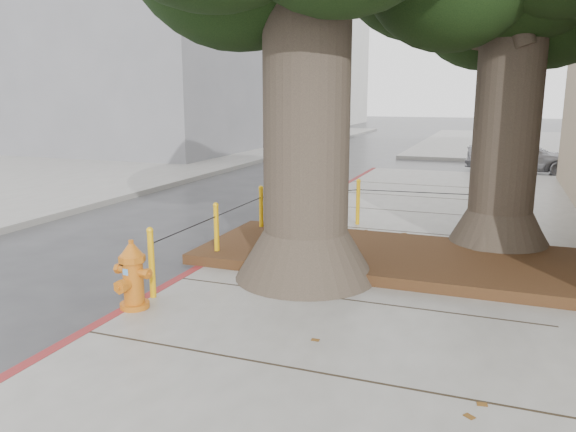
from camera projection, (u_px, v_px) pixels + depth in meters
name	position (u px, v px, depth m)	size (l,w,h in m)	color
ground	(247.00, 374.00, 5.65)	(140.00, 140.00, 0.00)	#28282B
sidewalk_far	(572.00, 145.00, 31.02)	(16.00, 20.00, 0.15)	slate
sidewalk_opposite	(2.00, 173.00, 19.59)	(14.00, 60.00, 0.15)	slate
curb_red	(196.00, 273.00, 8.61)	(0.14, 26.00, 0.16)	maroon
planter_bed	(402.00, 258.00, 8.86)	(6.40, 2.60, 0.16)	black
building_far_grey	(161.00, 32.00, 29.67)	(12.00, 16.00, 12.00)	slate
building_far_white	(282.00, 42.00, 51.09)	(12.00, 18.00, 15.00)	silver
bollard_ring	(306.00, 217.00, 9.81)	(3.79, 5.39, 0.95)	#E6A70C
fire_hydrant	(133.00, 275.00, 6.90)	(0.46, 0.42, 0.87)	#CC6714
car_silver	(521.00, 155.00, 20.18)	(1.52, 3.77, 1.28)	gray
car_dark	(207.00, 141.00, 27.71)	(1.54, 3.78, 1.10)	black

